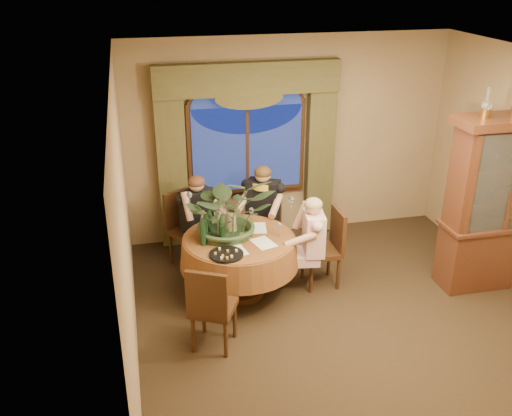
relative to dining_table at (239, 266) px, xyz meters
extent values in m
plane|color=black|center=(1.01, -0.95, -0.38)|extent=(5.00, 5.00, 0.00)
plane|color=olive|center=(1.01, 1.55, 1.02)|extent=(4.50, 0.00, 4.50)
plane|color=white|center=(1.01, -0.95, 2.42)|extent=(5.00, 5.00, 0.00)
cube|color=#46421F|center=(-0.62, 1.43, 0.80)|extent=(0.38, 0.14, 2.32)
cube|color=#46421F|center=(1.44, 1.43, 0.80)|extent=(0.38, 0.14, 2.32)
cylinder|color=maroon|center=(0.00, 0.00, 0.00)|extent=(1.69, 1.69, 0.75)
cube|color=#3D1C10|center=(3.01, -0.41, 0.68)|extent=(1.31, 0.52, 2.11)
cube|color=black|center=(1.01, 0.00, 0.10)|extent=(0.42, 0.42, 0.96)
cube|color=black|center=(0.45, 0.77, 0.10)|extent=(0.57, 0.57, 0.96)
cube|color=black|center=(-0.50, 0.87, 0.10)|extent=(0.57, 0.57, 0.96)
cube|color=black|center=(-0.45, -0.91, 0.10)|extent=(0.56, 0.56, 0.96)
imported|color=#354E2D|center=(-0.09, 0.13, 1.02)|extent=(1.03, 1.14, 0.89)
imported|color=#435026|center=(0.06, -0.05, 0.40)|extent=(0.16, 0.16, 0.05)
cylinder|color=black|center=(-0.22, -0.39, 0.39)|extent=(0.37, 0.37, 0.02)
cylinder|color=tan|center=(-0.39, 0.10, 0.54)|extent=(0.07, 0.07, 0.33)
cylinder|color=black|center=(-0.20, -0.03, 0.54)|extent=(0.07, 0.07, 0.33)
cylinder|color=black|center=(-0.31, 0.19, 0.54)|extent=(0.07, 0.07, 0.33)
cylinder|color=black|center=(-0.43, -0.09, 0.54)|extent=(0.07, 0.07, 0.33)
cylinder|color=tan|center=(-0.21, 0.03, 0.54)|extent=(0.07, 0.07, 0.33)
cylinder|color=black|center=(-0.39, 0.01, 0.54)|extent=(0.07, 0.07, 0.33)
cube|color=white|center=(0.24, -0.20, 0.38)|extent=(0.29, 0.35, 0.00)
cube|color=white|center=(0.26, 0.19, 0.38)|extent=(0.26, 0.33, 0.00)
cube|color=white|center=(-0.10, -0.30, 0.38)|extent=(0.26, 0.33, 0.00)
camera|label=1|loc=(-1.10, -5.75, 3.35)|focal=40.00mm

